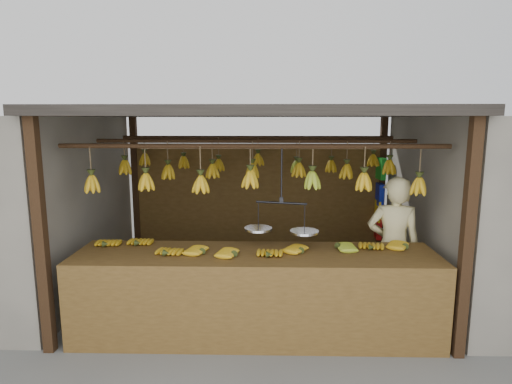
{
  "coord_description": "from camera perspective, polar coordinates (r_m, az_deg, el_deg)",
  "views": [
    {
      "loc": [
        0.13,
        -5.37,
        2.28
      ],
      "look_at": [
        0.0,
        0.3,
        1.3
      ],
      "focal_mm": 30.0,
      "sensor_mm": 36.0,
      "label": 1
    }
  ],
  "objects": [
    {
      "name": "ground",
      "position": [
        5.83,
        -0.07,
        -13.2
      ],
      "size": [
        80.0,
        80.0,
        0.0
      ],
      "primitive_type": "plane",
      "color": "#5B5B57"
    },
    {
      "name": "stall",
      "position": [
        5.71,
        0.01,
        6.7
      ],
      "size": [
        4.3,
        3.3,
        2.4
      ],
      "color": "black",
      "rests_on": "ground"
    },
    {
      "name": "counter",
      "position": [
        4.42,
        -0.1,
        -10.86
      ],
      "size": [
        3.77,
        0.86,
        0.96
      ],
      "color": "brown",
      "rests_on": "ground"
    },
    {
      "name": "hanging_bananas",
      "position": [
        5.4,
        0.01,
        2.87
      ],
      "size": [
        3.59,
        2.24,
        0.39
      ],
      "color": "#C59315",
      "rests_on": "ground"
    },
    {
      "name": "balance_scale",
      "position": [
        4.51,
        3.36,
        -4.59
      ],
      "size": [
        0.77,
        0.4,
        0.9
      ],
      "color": "black",
      "rests_on": "ground"
    },
    {
      "name": "vendor",
      "position": [
        5.2,
        17.81,
        -6.99
      ],
      "size": [
        0.65,
        0.48,
        1.64
      ],
      "primitive_type": "imported",
      "rotation": [
        0.0,
        0.0,
        2.98
      ],
      "color": "beige",
      "rests_on": "ground"
    },
    {
      "name": "bag_bundles",
      "position": [
        7.08,
        16.12,
        -1.1
      ],
      "size": [
        0.08,
        0.26,
        1.3
      ],
      "color": "#199926",
      "rests_on": "ground"
    }
  ]
}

